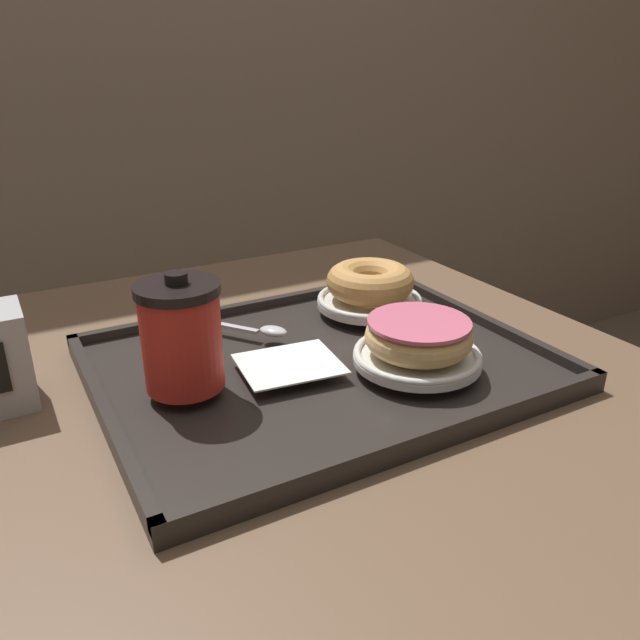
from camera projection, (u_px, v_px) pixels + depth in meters
name	position (u px, v px, depth m)	size (l,w,h in m)	color
wall_behind	(74.00, 4.00, 1.41)	(8.00, 0.05, 2.40)	#7A6656
cafe_table	(302.00, 508.00, 0.77)	(0.81, 0.88, 0.76)	brown
serving_tray	(320.00, 366.00, 0.71)	(0.49, 0.38, 0.02)	#282321
napkin_paper	(289.00, 364.00, 0.67)	(0.12, 0.10, 0.00)	white
coffee_cup_front	(182.00, 336.00, 0.61)	(0.08, 0.08, 0.12)	red
plate_with_chocolate_donut	(417.00, 356.00, 0.68)	(0.14, 0.14, 0.01)	white
donut_chocolate_glazed	(418.00, 335.00, 0.67)	(0.12, 0.12, 0.04)	#DBB270
plate_with_plain_donut	(369.00, 301.00, 0.83)	(0.14, 0.14, 0.01)	white
donut_plain	(370.00, 281.00, 0.82)	(0.12, 0.12, 0.04)	tan
spoon	(252.00, 329.00, 0.75)	(0.11, 0.14, 0.01)	silver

